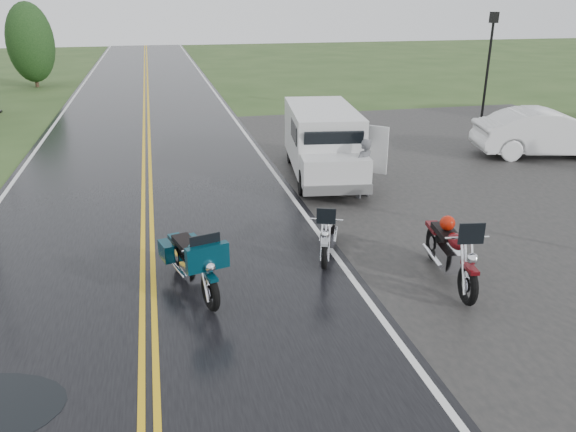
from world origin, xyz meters
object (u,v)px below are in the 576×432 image
Objects in this scene: motorcycle_red at (470,270)px; sedan_white at (548,134)px; motorcycle_silver at (325,243)px; van_white at (304,159)px; person_at_van at (364,170)px; lamp_post_far_right at (488,68)px; motorcycle_teal at (210,277)px.

sedan_white is (7.79, 8.42, 0.06)m from motorcycle_red.
motorcycle_silver is 0.39× the size of van_white.
van_white is at bearing -47.92° from person_at_van.
lamp_post_far_right reaches higher than motorcycle_red.
person_at_van is at bearing 96.51° from motorcycle_red.
van_white is 9.27m from sedan_white.
van_white is at bearing 110.06° from motorcycle_red.
lamp_post_far_right reaches higher than sedan_white.
motorcycle_teal is 14.32m from sedan_white.
motorcycle_silver is at bearing -131.57° from lamp_post_far_right.
lamp_post_far_right is (10.88, 12.27, 1.68)m from motorcycle_silver.
motorcycle_silver is (-2.00, 1.89, -0.12)m from motorcycle_red.
motorcycle_red reaches higher than motorcycle_silver.
lamp_post_far_right is (1.09, 5.74, 1.50)m from sedan_white.
person_at_van reaches higher than motorcycle_silver.
lamp_post_far_right is (8.89, 14.17, 1.56)m from motorcycle_red.
person_at_van is (1.50, -0.56, -0.23)m from van_white.
lamp_post_far_right is at bearing 69.48° from motorcycle_silver.
motorcycle_teal is 1.13× the size of motorcycle_silver.
van_white is (3.10, 5.55, 0.35)m from motorcycle_teal.
sedan_white is at bearing 54.75° from motorcycle_silver.
motorcycle_silver is at bearing 145.50° from motorcycle_red.
motorcycle_red is 0.54× the size of lamp_post_far_right.
person_at_van is (4.59, 4.99, 0.12)m from motorcycle_teal.
sedan_white is (7.54, 2.61, -0.02)m from person_at_van.
motorcycle_red reaches higher than motorcycle_teal.
van_white reaches higher than motorcycle_silver.
van_white is 1.10× the size of sedan_white.
motorcycle_teal is 0.49× the size of sedan_white.
motorcycle_teal is 1.44× the size of person_at_van.
sedan_white is 1.04× the size of lamp_post_far_right.
motorcycle_silver is at bearing 136.84° from sedan_white.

